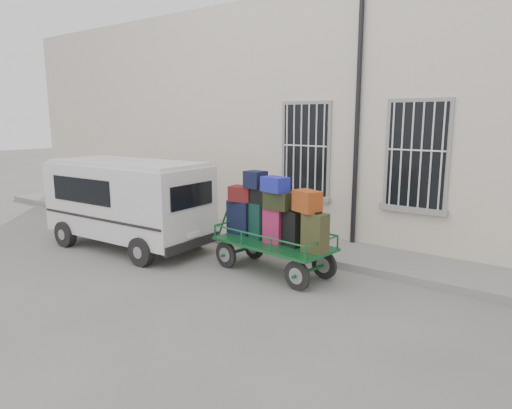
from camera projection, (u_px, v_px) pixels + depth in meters
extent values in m
plane|color=#61615C|center=(244.00, 273.00, 9.01)|extent=(80.00, 80.00, 0.00)
cube|color=beige|center=(364.00, 119.00, 12.80)|extent=(24.00, 5.00, 6.00)
cylinder|color=black|center=(357.00, 128.00, 10.24)|extent=(0.11, 0.11, 5.60)
cube|color=black|center=(306.00, 150.00, 11.18)|extent=(1.20, 0.08, 2.20)
cube|color=gray|center=(304.00, 197.00, 11.38)|extent=(1.45, 0.22, 0.12)
cube|color=black|center=(417.00, 155.00, 9.60)|extent=(1.20, 0.08, 2.20)
cube|color=gray|center=(413.00, 209.00, 9.80)|extent=(1.45, 0.22, 0.12)
cube|color=gray|center=(302.00, 245.00, 10.73)|extent=(24.00, 1.70, 0.15)
cylinder|color=black|center=(226.00, 255.00, 9.34)|extent=(0.55, 0.13, 0.54)
cylinder|color=gray|center=(226.00, 255.00, 9.34)|extent=(0.31, 0.13, 0.30)
cylinder|color=black|center=(254.00, 246.00, 9.93)|extent=(0.55, 0.13, 0.54)
cylinder|color=gray|center=(254.00, 246.00, 9.93)|extent=(0.31, 0.13, 0.30)
cylinder|color=black|center=(297.00, 276.00, 8.09)|extent=(0.55, 0.13, 0.54)
cylinder|color=gray|center=(297.00, 276.00, 8.09)|extent=(0.31, 0.13, 0.30)
cylinder|color=black|center=(324.00, 265.00, 8.68)|extent=(0.55, 0.13, 0.54)
cylinder|color=gray|center=(324.00, 265.00, 8.68)|extent=(0.31, 0.13, 0.30)
cube|color=#14592A|center=(273.00, 244.00, 8.95)|extent=(2.51, 1.36, 0.05)
cylinder|color=#14592A|center=(223.00, 224.00, 9.91)|extent=(0.32, 0.08, 0.61)
cube|color=black|center=(240.00, 217.00, 9.56)|extent=(0.56, 0.30, 0.70)
cube|color=black|center=(240.00, 200.00, 9.49)|extent=(0.23, 0.16, 0.03)
cube|color=black|center=(258.00, 220.00, 9.24)|extent=(0.56, 0.43, 0.71)
cube|color=black|center=(258.00, 202.00, 9.17)|extent=(0.21, 0.15, 0.03)
cube|color=#8F1A4D|center=(274.00, 224.00, 8.86)|extent=(0.38, 0.25, 0.75)
cube|color=black|center=(274.00, 204.00, 8.78)|extent=(0.17, 0.14, 0.03)
cube|color=black|center=(294.00, 228.00, 8.64)|extent=(0.45, 0.38, 0.68)
cube|color=black|center=(294.00, 210.00, 8.58)|extent=(0.17, 0.15, 0.03)
cube|color=#282C16|center=(315.00, 233.00, 8.21)|extent=(0.47, 0.35, 0.72)
cube|color=black|center=(316.00, 213.00, 8.14)|extent=(0.19, 0.17, 0.03)
cube|color=#57111E|center=(242.00, 194.00, 9.45)|extent=(0.54, 0.44, 0.32)
cube|color=black|center=(265.00, 194.00, 9.03)|extent=(0.66, 0.43, 0.39)
cube|color=black|center=(278.00, 201.00, 8.70)|extent=(0.53, 0.32, 0.34)
cube|color=maroon|center=(307.00, 201.00, 8.26)|extent=(0.60, 0.51, 0.39)
cube|color=black|center=(255.00, 180.00, 9.13)|extent=(0.43, 0.38, 0.34)
cube|color=#1F1592|center=(275.00, 184.00, 8.63)|extent=(0.56, 0.43, 0.29)
cube|color=silver|center=(128.00, 199.00, 10.66)|extent=(4.05, 1.89, 1.63)
cube|color=silver|center=(126.00, 163.00, 10.51)|extent=(3.87, 1.75, 0.09)
cube|color=black|center=(76.00, 179.00, 11.69)|extent=(0.23, 1.50, 0.68)
cube|color=black|center=(81.00, 190.00, 10.21)|extent=(1.99, 0.12, 0.56)
cube|color=black|center=(192.00, 196.00, 9.51)|extent=(0.09, 1.27, 0.50)
cube|color=black|center=(193.00, 244.00, 9.71)|extent=(0.16, 1.68, 0.20)
cube|color=white|center=(194.00, 234.00, 9.65)|extent=(0.04, 0.38, 0.11)
cylinder|color=black|center=(65.00, 234.00, 10.86)|extent=(0.62, 0.23, 0.62)
cylinder|color=black|center=(121.00, 221.00, 12.22)|extent=(0.62, 0.23, 0.62)
cylinder|color=black|center=(141.00, 252.00, 9.42)|extent=(0.62, 0.23, 0.62)
cylinder|color=black|center=(195.00, 235.00, 10.78)|extent=(0.62, 0.23, 0.62)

